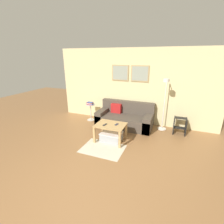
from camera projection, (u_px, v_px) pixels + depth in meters
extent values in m
plane|color=olive|center=(73.00, 200.00, 2.70)|extent=(16.00, 16.00, 0.00)
cube|color=beige|center=(133.00, 87.00, 5.58)|extent=(5.60, 0.06, 2.55)
cube|color=tan|center=(120.00, 73.00, 5.56)|extent=(0.59, 0.02, 0.53)
cube|color=#939E8E|center=(120.00, 73.00, 5.55)|extent=(0.52, 0.01, 0.46)
cube|color=tan|center=(140.00, 74.00, 5.32)|extent=(0.59, 0.02, 0.53)
cube|color=#939E8E|center=(140.00, 74.00, 5.31)|extent=(0.52, 0.01, 0.46)
cube|color=beige|center=(103.00, 149.00, 4.21)|extent=(1.09, 0.78, 0.01)
cube|color=#4C4238|center=(124.00, 121.00, 5.53)|extent=(1.85, 0.89, 0.38)
cube|color=#4C4238|center=(128.00, 107.00, 5.70)|extent=(1.85, 0.20, 0.42)
cube|color=#4C4238|center=(103.00, 116.00, 5.79)|extent=(0.24, 0.89, 0.50)
cube|color=#4C4238|center=(148.00, 123.00, 5.23)|extent=(0.24, 0.89, 0.50)
cube|color=red|center=(116.00, 108.00, 5.70)|extent=(0.36, 0.14, 0.32)
cube|color=tan|center=(111.00, 125.00, 4.47)|extent=(0.82, 0.63, 0.02)
cube|color=tan|center=(94.00, 135.00, 4.44)|extent=(0.06, 0.06, 0.47)
cube|color=tan|center=(120.00, 140.00, 4.18)|extent=(0.06, 0.06, 0.47)
cube|color=tan|center=(103.00, 127.00, 4.93)|extent=(0.06, 0.06, 0.47)
cube|color=tan|center=(126.00, 131.00, 4.67)|extent=(0.06, 0.06, 0.47)
cube|color=#9EA3A8|center=(111.00, 137.00, 4.61)|extent=(0.56, 0.43, 0.22)
cube|color=silver|center=(111.00, 133.00, 4.57)|extent=(0.59, 0.46, 0.02)
cylinder|color=white|center=(162.00, 129.00, 5.36)|extent=(0.28, 0.28, 0.02)
cylinder|color=white|center=(164.00, 104.00, 5.09)|extent=(0.03, 0.03, 1.64)
cylinder|color=white|center=(167.00, 79.00, 4.68)|extent=(0.02, 0.32, 0.02)
cylinder|color=white|center=(166.00, 80.00, 4.55)|extent=(0.17, 0.17, 0.09)
cylinder|color=silver|center=(91.00, 120.00, 6.12)|extent=(0.29, 0.29, 0.01)
cylinder|color=silver|center=(91.00, 112.00, 6.03)|extent=(0.04, 0.04, 0.57)
cylinder|color=silver|center=(90.00, 105.00, 5.93)|extent=(0.34, 0.34, 0.02)
cube|color=#B73333|center=(90.00, 104.00, 5.93)|extent=(0.22, 0.17, 0.02)
cube|color=#335199|center=(90.00, 104.00, 5.92)|extent=(0.24, 0.17, 0.02)
cube|color=silver|center=(90.00, 103.00, 5.92)|extent=(0.23, 0.18, 0.02)
cube|color=#B73333|center=(90.00, 103.00, 5.92)|extent=(0.24, 0.17, 0.02)
cube|color=#335199|center=(90.00, 102.00, 5.90)|extent=(0.20, 0.15, 0.02)
cube|color=#232328|center=(105.00, 125.00, 4.44)|extent=(0.07, 0.16, 0.02)
cube|color=#1E2338|center=(117.00, 124.00, 4.47)|extent=(0.09, 0.15, 0.01)
cube|color=black|center=(174.00, 125.00, 5.06)|extent=(0.03, 0.38, 0.49)
cube|color=black|center=(186.00, 127.00, 4.94)|extent=(0.03, 0.38, 0.49)
cube|color=black|center=(180.00, 128.00, 4.95)|extent=(0.31, 0.17, 0.02)
cube|color=black|center=(181.00, 118.00, 4.98)|extent=(0.31, 0.17, 0.02)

